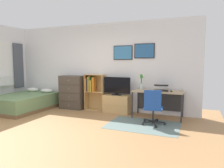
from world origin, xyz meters
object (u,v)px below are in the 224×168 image
object	(u,v)px
bookshelf	(93,89)
desk	(158,95)
tv_stand	(117,104)
laptop	(161,88)
computer_mouse	(171,91)
bamboo_vase	(141,81)
dresser	(73,92)
television	(117,86)
office_chair	(153,106)
bed	(24,102)

from	to	relation	value
bookshelf	desk	xyz separation A→B (m)	(2.05, -0.09, -0.06)
tv_stand	laptop	distance (m)	1.41
desk	computer_mouse	world-z (taller)	computer_mouse
laptop	bamboo_vase	size ratio (longest dim) A/B	1.07
dresser	tv_stand	distance (m)	1.57
dresser	desk	distance (m)	2.78
television	office_chair	xyz separation A→B (m)	(1.24, -0.85, -0.34)
bamboo_vase	computer_mouse	bearing A→B (deg)	-16.38
desk	office_chair	distance (m)	0.84
bookshelf	computer_mouse	world-z (taller)	bookshelf
bookshelf	bamboo_vase	size ratio (longest dim) A/B	2.65
bookshelf	office_chair	world-z (taller)	bookshelf
tv_stand	computer_mouse	xyz separation A→B (m)	(1.58, -0.18, 0.49)
dresser	bamboo_vase	size ratio (longest dim) A/B	2.52
bookshelf	office_chair	size ratio (longest dim) A/B	1.31
television	computer_mouse	xyz separation A→B (m)	(1.58, -0.16, -0.04)
television	laptop	distance (m)	1.30
tv_stand	bamboo_vase	size ratio (longest dim) A/B	1.83
bed	desk	bearing A→B (deg)	10.73
tv_stand	laptop	size ratio (longest dim) A/B	1.72
laptop	computer_mouse	distance (m)	0.31
bed	desk	world-z (taller)	desk
computer_mouse	bamboo_vase	bearing A→B (deg)	163.62
bookshelf	tv_stand	size ratio (longest dim) A/B	1.44
television	bed	bearing A→B (deg)	-165.39
office_chair	bamboo_vase	xyz separation A→B (m)	(-0.52, 0.94, 0.50)
bookshelf	desk	bearing A→B (deg)	-2.60
desk	bed	bearing A→B (deg)	-169.94
television	desk	bearing A→B (deg)	-0.93
tv_stand	television	distance (m)	0.53
computer_mouse	bamboo_vase	xyz separation A→B (m)	(-0.86, 0.25, 0.21)
tv_stand	television	size ratio (longest dim) A/B	0.94
bamboo_vase	bed	bearing A→B (deg)	-166.83
tv_stand	bamboo_vase	xyz separation A→B (m)	(0.72, 0.07, 0.70)
computer_mouse	laptop	bearing A→B (deg)	158.40
bamboo_vase	laptop	bearing A→B (deg)	-13.68
bed	laptop	bearing A→B (deg)	10.18
office_chair	computer_mouse	size ratio (longest dim) A/B	8.27
office_chair	bamboo_vase	size ratio (longest dim) A/B	2.02
bed	desk	distance (m)	4.17
television	computer_mouse	distance (m)	1.59
tv_stand	computer_mouse	distance (m)	1.67
computer_mouse	desk	bearing A→B (deg)	158.12
bed	dresser	size ratio (longest dim) A/B	1.82
bamboo_vase	television	bearing A→B (deg)	-172.72
tv_stand	office_chair	world-z (taller)	office_chair
tv_stand	desk	world-z (taller)	desk
tv_stand	dresser	bearing A→B (deg)	-179.44
television	bamboo_vase	distance (m)	0.74
dresser	tv_stand	bearing A→B (deg)	0.56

